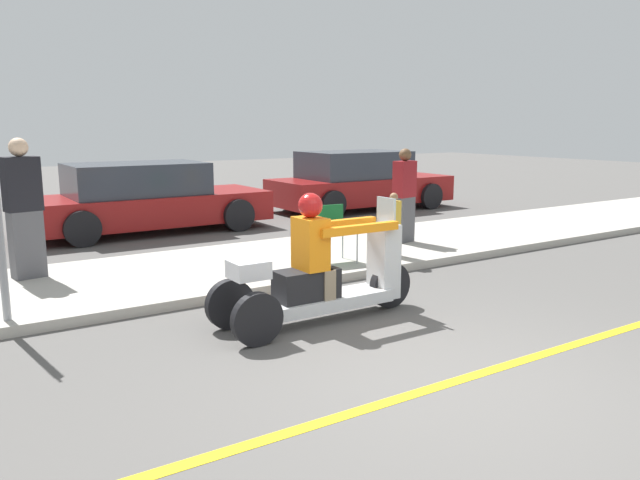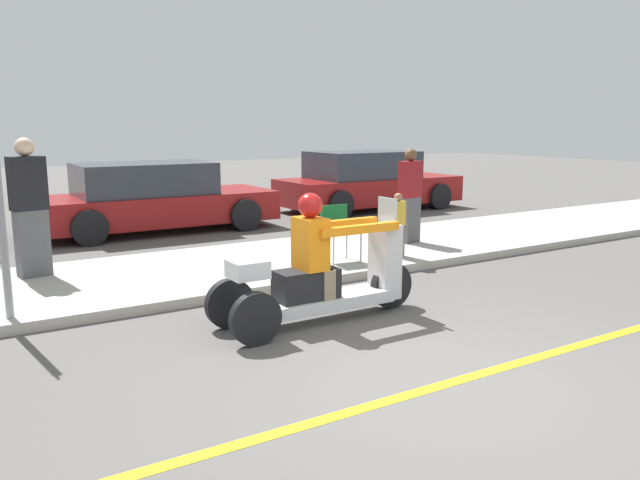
{
  "view_description": "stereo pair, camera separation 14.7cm",
  "coord_description": "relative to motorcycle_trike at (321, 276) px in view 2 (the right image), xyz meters",
  "views": [
    {
      "loc": [
        -3.53,
        -3.48,
        2.12
      ],
      "look_at": [
        0.02,
        1.96,
        0.9
      ],
      "focal_mm": 35.0,
      "sensor_mm": 36.0,
      "label": 1
    },
    {
      "loc": [
        -3.41,
        -3.56,
        2.12
      ],
      "look_at": [
        0.02,
        1.96,
        0.9
      ],
      "focal_mm": 35.0,
      "sensor_mm": 36.0,
      "label": 2
    }
  ],
  "objects": [
    {
      "name": "ground_plane",
      "position": [
        -0.03,
        -1.96,
        -0.5
      ],
      "size": [
        60.0,
        60.0,
        0.0
      ],
      "primitive_type": "plane",
      "color": "#565451"
    },
    {
      "name": "lane_stripe",
      "position": [
        -0.01,
        -1.96,
        -0.5
      ],
      "size": [
        24.0,
        0.12,
        0.01
      ],
      "color": "gold",
      "rests_on": "ground"
    },
    {
      "name": "sidewalk_strip",
      "position": [
        -0.03,
        2.64,
        -0.44
      ],
      "size": [
        28.0,
        2.8,
        0.12
      ],
      "color": "#B2ADA3",
      "rests_on": "ground"
    },
    {
      "name": "motorcycle_trike",
      "position": [
        0.0,
        0.0,
        0.0
      ],
      "size": [
        2.42,
        0.71,
        1.41
      ],
      "color": "black",
      "rests_on": "ground"
    },
    {
      "name": "spectator_by_tree",
      "position": [
        2.47,
        1.77,
        0.09
      ],
      "size": [
        0.26,
        0.21,
        0.97
      ],
      "color": "#726656",
      "rests_on": "sidewalk_strip"
    },
    {
      "name": "spectator_with_child",
      "position": [
        3.37,
        2.57,
        0.38
      ],
      "size": [
        0.41,
        0.3,
        1.58
      ],
      "color": "#515156",
      "rests_on": "sidewalk_strip"
    },
    {
      "name": "spectator_near_curb",
      "position": [
        -2.41,
        3.34,
        0.5
      ],
      "size": [
        0.47,
        0.34,
        1.82
      ],
      "color": "#515156",
      "rests_on": "sidewalk_strip"
    },
    {
      "name": "folding_chair_set_back",
      "position": [
        1.51,
        1.97,
        0.12
      ],
      "size": [
        0.51,
        0.51,
        0.82
      ],
      "color": "#A5A8AD",
      "rests_on": "sidewalk_strip"
    },
    {
      "name": "parked_car_lot_left",
      "position": [
        5.69,
        6.98,
        0.18
      ],
      "size": [
        4.58,
        2.03,
        1.44
      ],
      "color": "maroon",
      "rests_on": "ground"
    },
    {
      "name": "parked_car_lot_center",
      "position": [
        0.21,
        6.64,
        0.15
      ],
      "size": [
        4.59,
        2.02,
        1.36
      ],
      "color": "maroon",
      "rests_on": "ground"
    },
    {
      "name": "street_sign",
      "position": [
        -2.89,
        1.49,
        0.82
      ],
      "size": [
        0.08,
        0.36,
        2.2
      ],
      "color": "gray",
      "rests_on": "sidewalk_strip"
    }
  ]
}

